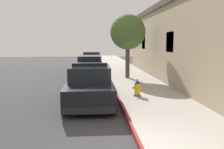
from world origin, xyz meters
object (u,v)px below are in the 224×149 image
Objects in this scene: parked_car_dark_far at (92,60)px; police_cruiser at (90,85)px; parked_car_silver_ahead at (90,67)px; street_tree at (128,32)px; fire_hydrant at (137,88)px.

police_cruiser is at bearing -89.94° from parked_car_dark_far.
police_cruiser reaches higher than parked_car_silver_ahead.
street_tree reaches higher than police_cruiser.
parked_car_dark_far is 1.15× the size of street_tree.
street_tree reaches higher than parked_car_dark_far.
parked_car_dark_far is 6.37× the size of fire_hydrant.
parked_car_silver_ahead reaches higher than fire_hydrant.
parked_car_silver_ahead and parked_car_dark_far have the same top height.
police_cruiser reaches higher than parked_car_dark_far.
parked_car_dark_far reaches higher than fire_hydrant.
police_cruiser is 2.14m from fire_hydrant.
street_tree reaches higher than parked_car_silver_ahead.
parked_car_dark_far is at bearing 90.06° from police_cruiser.
parked_car_dark_far is 9.81m from street_tree.
parked_car_dark_far is at bearing 98.01° from fire_hydrant.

